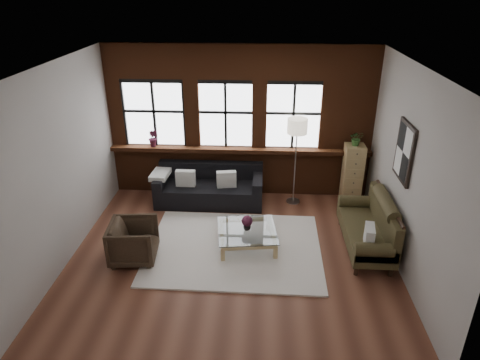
# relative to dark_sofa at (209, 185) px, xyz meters

# --- Properties ---
(floor) EXTENTS (5.50, 5.50, 0.00)m
(floor) POSITION_rel_dark_sofa_xyz_m (0.62, -1.90, -0.40)
(floor) COLOR brown
(floor) RESTS_ON ground
(ceiling) EXTENTS (5.50, 5.50, 0.00)m
(ceiling) POSITION_rel_dark_sofa_xyz_m (0.62, -1.90, 2.80)
(ceiling) COLOR white
(ceiling) RESTS_ON ground
(wall_back) EXTENTS (5.50, 0.00, 5.50)m
(wall_back) POSITION_rel_dark_sofa_xyz_m (0.62, 0.60, 1.20)
(wall_back) COLOR #AAA59E
(wall_back) RESTS_ON ground
(wall_front) EXTENTS (5.50, 0.00, 5.50)m
(wall_front) POSITION_rel_dark_sofa_xyz_m (0.62, -4.40, 1.20)
(wall_front) COLOR #AAA59E
(wall_front) RESTS_ON ground
(wall_left) EXTENTS (0.00, 5.00, 5.00)m
(wall_left) POSITION_rel_dark_sofa_xyz_m (-2.13, -1.90, 1.20)
(wall_left) COLOR #AAA59E
(wall_left) RESTS_ON ground
(wall_right) EXTENTS (0.00, 5.00, 5.00)m
(wall_right) POSITION_rel_dark_sofa_xyz_m (3.37, -1.90, 1.20)
(wall_right) COLOR #AAA59E
(wall_right) RESTS_ON ground
(brick_backwall) EXTENTS (5.50, 0.12, 3.20)m
(brick_backwall) POSITION_rel_dark_sofa_xyz_m (0.62, 0.54, 1.20)
(brick_backwall) COLOR #5A2B15
(brick_backwall) RESTS_ON floor
(sill_ledge) EXTENTS (5.50, 0.30, 0.08)m
(sill_ledge) POSITION_rel_dark_sofa_xyz_m (0.62, 0.45, 0.64)
(sill_ledge) COLOR #5A2B15
(sill_ledge) RESTS_ON brick_backwall
(window_left) EXTENTS (1.38, 0.10, 1.50)m
(window_left) POSITION_rel_dark_sofa_xyz_m (-1.18, 0.55, 1.35)
(window_left) COLOR black
(window_left) RESTS_ON brick_backwall
(window_mid) EXTENTS (1.38, 0.10, 1.50)m
(window_mid) POSITION_rel_dark_sofa_xyz_m (0.32, 0.55, 1.35)
(window_mid) COLOR black
(window_mid) RESTS_ON brick_backwall
(window_right) EXTENTS (1.38, 0.10, 1.50)m
(window_right) POSITION_rel_dark_sofa_xyz_m (1.72, 0.55, 1.35)
(window_right) COLOR black
(window_right) RESTS_ON brick_backwall
(wall_poster) EXTENTS (0.05, 0.74, 0.94)m
(wall_poster) POSITION_rel_dark_sofa_xyz_m (3.34, -1.60, 1.45)
(wall_poster) COLOR black
(wall_poster) RESTS_ON wall_right
(shag_rug) EXTENTS (3.05, 2.41, 0.03)m
(shag_rug) POSITION_rel_dark_sofa_xyz_m (0.64, -1.72, -0.39)
(shag_rug) COLOR silver
(shag_rug) RESTS_ON floor
(dark_sofa) EXTENTS (2.22, 0.90, 0.81)m
(dark_sofa) POSITION_rel_dark_sofa_xyz_m (0.00, 0.00, 0.00)
(dark_sofa) COLOR black
(dark_sofa) RESTS_ON floor
(pillow_a) EXTENTS (0.40, 0.14, 0.34)m
(pillow_a) POSITION_rel_dark_sofa_xyz_m (-0.48, -0.10, 0.19)
(pillow_a) COLOR silver
(pillow_a) RESTS_ON dark_sofa
(pillow_b) EXTENTS (0.42, 0.21, 0.34)m
(pillow_b) POSITION_rel_dark_sofa_xyz_m (0.37, -0.10, 0.19)
(pillow_b) COLOR silver
(pillow_b) RESTS_ON dark_sofa
(vintage_settee) EXTENTS (0.80, 1.81, 0.97)m
(vintage_settee) POSITION_rel_dark_sofa_xyz_m (2.92, -1.56, 0.08)
(vintage_settee) COLOR #3B341B
(vintage_settee) RESTS_ON floor
(pillow_settee) EXTENTS (0.20, 0.40, 0.34)m
(pillow_settee) POSITION_rel_dark_sofa_xyz_m (2.84, -2.11, 0.19)
(pillow_settee) COLOR silver
(pillow_settee) RESTS_ON vintage_settee
(armchair) EXTENTS (0.83, 0.81, 0.70)m
(armchair) POSITION_rel_dark_sofa_xyz_m (-1.02, -2.11, -0.05)
(armchair) COLOR black
(armchair) RESTS_ON floor
(coffee_table) EXTENTS (1.13, 1.13, 0.34)m
(coffee_table) POSITION_rel_dark_sofa_xyz_m (0.86, -1.61, -0.24)
(coffee_table) COLOR tan
(coffee_table) RESTS_ON shag_rug
(vase) EXTENTS (0.15, 0.15, 0.14)m
(vase) POSITION_rel_dark_sofa_xyz_m (0.86, -1.61, -0.00)
(vase) COLOR #B2B2B2
(vase) RESTS_ON coffee_table
(flowers) EXTENTS (0.19, 0.19, 0.19)m
(flowers) POSITION_rel_dark_sofa_xyz_m (0.86, -1.61, 0.11)
(flowers) COLOR #531C33
(flowers) RESTS_ON vase
(drawer_chest) EXTENTS (0.39, 0.39, 1.27)m
(drawer_chest) POSITION_rel_dark_sofa_xyz_m (2.98, 0.21, 0.23)
(drawer_chest) COLOR tan
(drawer_chest) RESTS_ON floor
(potted_plant_top) EXTENTS (0.30, 0.27, 0.30)m
(potted_plant_top) POSITION_rel_dark_sofa_xyz_m (2.98, 0.21, 1.02)
(potted_plant_top) COLOR #2D5923
(potted_plant_top) RESTS_ON drawer_chest
(floor_lamp) EXTENTS (0.40, 0.40, 1.99)m
(floor_lamp) POSITION_rel_dark_sofa_xyz_m (1.77, 0.11, 0.59)
(floor_lamp) COLOR #A5A5A8
(floor_lamp) RESTS_ON floor
(sill_plant) EXTENTS (0.26, 0.24, 0.39)m
(sill_plant) POSITION_rel_dark_sofa_xyz_m (-1.22, 0.42, 0.87)
(sill_plant) COLOR #531C33
(sill_plant) RESTS_ON sill_ledge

